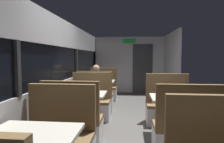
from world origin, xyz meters
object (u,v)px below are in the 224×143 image
at_px(dining_table_far_window, 100,84).
at_px(bench_near_window_facing_entry, 58,143).
at_px(dining_table_mid_window, 83,98).
at_px(bench_rear_aisle_facing_entry, 168,109).
at_px(bench_mid_window_facing_end, 73,125).
at_px(bench_mid_window_facing_entry, 90,105).
at_px(bench_far_window_facing_end, 96,99).
at_px(seated_passenger, 96,91).
at_px(bench_far_window_facing_entry, 103,90).
at_px(dining_table_rear_aisle, 176,102).
at_px(bench_rear_aisle_facing_end, 186,134).

bearing_deg(dining_table_far_window, bench_near_window_facing_entry, -90.00).
xyz_separation_m(dining_table_mid_window, bench_rear_aisle_facing_entry, (1.79, 0.50, -0.31)).
bearing_deg(bench_mid_window_facing_end, bench_mid_window_facing_entry, 90.00).
height_order(bench_far_window_facing_end, seated_passenger, seated_passenger).
distance_m(dining_table_mid_window, bench_far_window_facing_entry, 2.80).
bearing_deg(bench_mid_window_facing_end, seated_passenger, 90.00).
distance_m(bench_near_window_facing_entry, seated_passenger, 2.84).
bearing_deg(dining_table_rear_aisle, bench_rear_aisle_facing_entry, 90.00).
relative_size(bench_rear_aisle_facing_entry, seated_passenger, 0.87).
bearing_deg(dining_table_far_window, seated_passenger, -90.00).
bearing_deg(seated_passenger, dining_table_mid_window, -90.00).
relative_size(bench_far_window_facing_entry, bench_rear_aisle_facing_entry, 1.00).
xyz_separation_m(bench_far_window_facing_entry, dining_table_rear_aisle, (1.79, -2.98, 0.31)).
height_order(bench_mid_window_facing_end, bench_mid_window_facing_entry, same).
relative_size(dining_table_mid_window, bench_far_window_facing_end, 0.82).
bearing_deg(bench_far_window_facing_end, bench_near_window_facing_entry, -90.00).
distance_m(bench_far_window_facing_end, bench_rear_aisle_facing_entry, 1.99).
xyz_separation_m(bench_mid_window_facing_entry, bench_far_window_facing_entry, (0.00, 2.08, 0.00)).
xyz_separation_m(dining_table_far_window, bench_rear_aisle_facing_end, (1.79, -2.98, -0.31)).
xyz_separation_m(bench_mid_window_facing_entry, dining_table_rear_aisle, (1.79, -0.90, 0.31)).
bearing_deg(bench_mid_window_facing_entry, bench_rear_aisle_facing_entry, -6.38).
relative_size(dining_table_far_window, bench_rear_aisle_facing_end, 0.82).
bearing_deg(dining_table_far_window, bench_mid_window_facing_entry, -90.00).
bearing_deg(seated_passenger, bench_rear_aisle_facing_entry, -28.02).
bearing_deg(bench_near_window_facing_entry, bench_far_window_facing_entry, 90.00).
distance_m(bench_mid_window_facing_entry, bench_far_window_facing_end, 0.68).
height_order(dining_table_mid_window, bench_rear_aisle_facing_entry, bench_rear_aisle_facing_entry).
xyz_separation_m(dining_table_mid_window, bench_mid_window_facing_end, (0.00, -0.70, -0.31)).
distance_m(bench_rear_aisle_facing_entry, seated_passenger, 2.04).
bearing_deg(bench_far_window_facing_end, bench_rear_aisle_facing_entry, -26.18).
xyz_separation_m(dining_table_mid_window, dining_table_far_window, (0.00, 2.08, 0.00)).
xyz_separation_m(bench_mid_window_facing_entry, bench_rear_aisle_facing_end, (1.79, -1.60, 0.00)).
xyz_separation_m(bench_near_window_facing_entry, seated_passenger, (0.00, 2.83, 0.21)).
bearing_deg(bench_near_window_facing_entry, bench_rear_aisle_facing_end, 15.01).
bearing_deg(bench_far_window_facing_entry, bench_mid_window_facing_end, -90.00).
height_order(dining_table_mid_window, bench_far_window_facing_entry, bench_far_window_facing_entry).
bearing_deg(bench_near_window_facing_entry, bench_rear_aisle_facing_entry, 46.39).
xyz_separation_m(dining_table_mid_window, seated_passenger, (0.00, 1.45, -0.10)).
relative_size(dining_table_rear_aisle, bench_rear_aisle_facing_entry, 0.82).
distance_m(bench_far_window_facing_end, seated_passenger, 0.22).
xyz_separation_m(dining_table_mid_window, bench_far_window_facing_end, (0.00, 1.38, -0.31)).
xyz_separation_m(bench_far_window_facing_entry, seated_passenger, (0.00, -1.33, 0.21)).
relative_size(bench_near_window_facing_entry, bench_far_window_facing_end, 1.00).
distance_m(dining_table_mid_window, bench_mid_window_facing_entry, 0.77).
bearing_deg(bench_rear_aisle_facing_entry, bench_far_window_facing_end, 153.82).
bearing_deg(bench_rear_aisle_facing_entry, bench_far_window_facing_entry, 128.15).
distance_m(dining_table_far_window, bench_rear_aisle_facing_end, 3.49).
bearing_deg(bench_near_window_facing_entry, dining_table_mid_window, 90.00).
bearing_deg(bench_mid_window_facing_entry, seated_passenger, 90.00).
bearing_deg(bench_far_window_facing_entry, bench_mid_window_facing_entry, -90.00).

